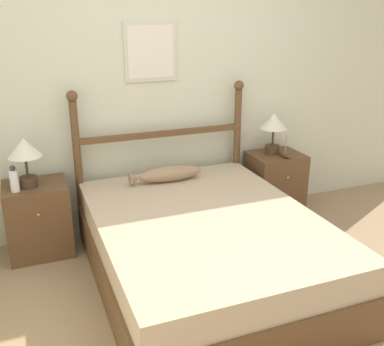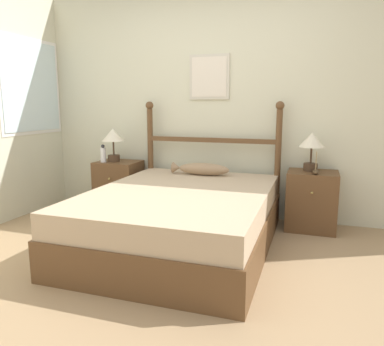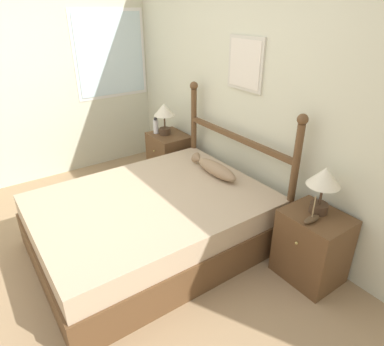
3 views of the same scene
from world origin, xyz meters
name	(u,v)px [view 1 (image 1 of 3)]	position (x,y,z in m)	size (l,w,h in m)	color
ground_plane	(247,326)	(0.00, 0.00, 0.00)	(16.00, 16.00, 0.00)	#9E7F5B
wall_back	(160,85)	(0.00, 1.73, 1.28)	(6.40, 0.08, 2.55)	beige
bed	(205,248)	(-0.04, 0.60, 0.26)	(1.55, 2.05, 0.52)	brown
headboard	(162,149)	(-0.04, 1.59, 0.73)	(1.57, 0.09, 1.30)	brown
nightstand_left	(39,219)	(-1.14, 1.46, 0.30)	(0.49, 0.44, 0.60)	brown
nightstand_right	(275,183)	(1.07, 1.46, 0.30)	(0.49, 0.44, 0.60)	brown
table_lamp_left	(25,152)	(-1.18, 1.43, 0.88)	(0.26, 0.26, 0.39)	#422D1E
table_lamp_right	(274,125)	(1.04, 1.50, 0.88)	(0.26, 0.26, 0.39)	#422D1E
bottle	(14,180)	(-1.28, 1.36, 0.70)	(0.06, 0.06, 0.21)	white
model_boat	(285,155)	(1.09, 1.35, 0.63)	(0.06, 0.17, 0.22)	#4C3823
fish_pillow	(167,174)	(-0.07, 1.35, 0.59)	(0.63, 0.16, 0.13)	#997A5B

